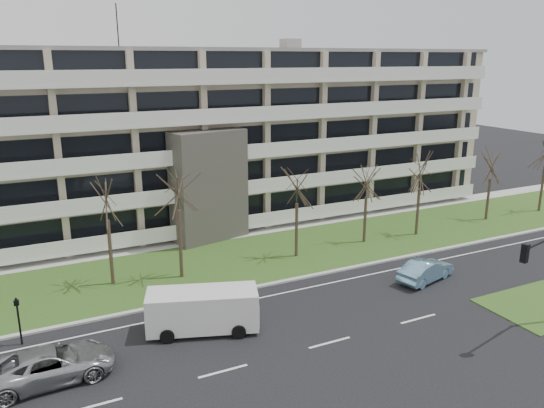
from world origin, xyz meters
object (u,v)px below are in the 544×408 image
silver_pickup (51,365)px  white_van (204,307)px  pedestrian_signal (18,315)px  blue_sedan (426,270)px

silver_pickup → white_van: size_ratio=0.90×
silver_pickup → pedestrian_signal: 4.39m
blue_sedan → white_van: bearing=75.0°
white_van → pedestrian_signal: bearing=-178.4°
blue_sedan → pedestrian_signal: (-24.66, 2.93, 0.95)m
silver_pickup → blue_sedan: 23.49m
blue_sedan → white_van: size_ratio=0.70×
silver_pickup → white_van: 8.03m
blue_sedan → pedestrian_signal: bearing=68.6°
silver_pickup → white_van: bearing=-83.1°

